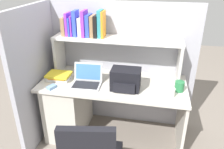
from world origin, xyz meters
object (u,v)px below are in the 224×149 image
object	(u,v)px
laptop	(87,80)
computer_mouse	(52,87)
paper_cup	(171,93)
snack_canister	(179,86)
backpack	(126,80)

from	to	relation	value
laptop	computer_mouse	bearing A→B (deg)	-154.51
computer_mouse	paper_cup	xyz separation A→B (m)	(1.22, 0.08, 0.03)
snack_canister	laptop	bearing A→B (deg)	-176.84
laptop	computer_mouse	distance (m)	0.38
laptop	paper_cup	distance (m)	0.89
backpack	paper_cup	xyz separation A→B (m)	(0.46, -0.07, -0.06)
laptop	computer_mouse	size ratio (longest dim) A/B	3.12
laptop	backpack	world-z (taller)	backpack
laptop	backpack	size ratio (longest dim) A/B	1.08
paper_cup	snack_canister	world-z (taller)	snack_canister
paper_cup	laptop	bearing A→B (deg)	174.82
computer_mouse	snack_canister	distance (m)	1.33
laptop	snack_canister	distance (m)	0.97
laptop	snack_canister	world-z (taller)	laptop
backpack	computer_mouse	distance (m)	0.78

